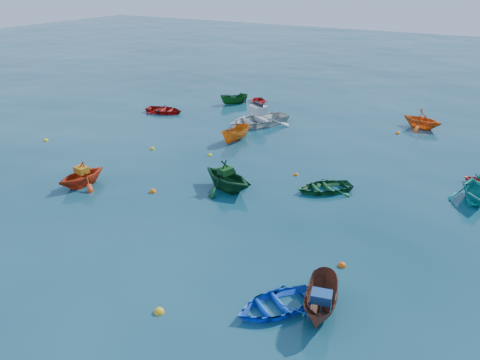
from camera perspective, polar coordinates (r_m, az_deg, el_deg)
The scene contains 24 objects.
ground at distance 22.49m, azimuth -6.47°, elevation -5.49°, with size 160.00×160.00×0.00m, color #093644.
sampan_brown_mid at distance 17.56m, azimuth 9.79°, elevation -15.49°, with size 1.13×3.00×1.16m, color brown.
dinghy_blue_se at distance 17.45m, azimuth 4.30°, elevation -15.42°, with size 2.20×3.07×0.64m, color blue.
dinghy_orange_w at distance 27.77m, azimuth -18.60°, elevation -0.62°, with size 2.46×2.85×1.50m, color red.
dinghy_green_e at distance 26.09m, azimuth 10.19°, elevation -1.30°, with size 2.20×3.07×0.64m, color #135228.
dinghy_cyan_se at distance 27.51m, azimuth 26.52°, elevation -2.25°, with size 2.56×2.97×1.57m, color teal.
dinghy_red_nw at distance 40.41m, azimuth -9.20°, elevation 8.10°, with size 2.32×3.24×0.67m, color #A0110D.
sampan_orange_n at distance 33.23m, azimuth -0.54°, elevation 4.82°, with size 1.10×2.91×1.13m, color orange.
dinghy_green_n at distance 25.86m, azimuth -1.60°, elevation -1.13°, with size 2.89×3.35×1.76m, color #0F4120.
dinghy_red_far at distance 42.67m, azimuth 2.24°, elevation 9.27°, with size 1.90×2.66×0.55m, color red.
dinghy_orange_far at distance 38.51m, azimuth 21.18°, elevation 5.93°, with size 2.59×3.00×1.58m, color orange.
sampan_green_far at distance 42.62m, azimuth -0.70°, elevation 9.27°, with size 0.98×2.59×1.00m, color #114C18.
motorboat_white at distance 36.83m, azimuth 2.19°, elevation 6.79°, with size 3.63×5.08×1.65m, color silver.
tarp_blue_a at distance 16.97m, azimuth 9.91°, elevation -13.85°, with size 0.72×0.54×0.35m, color navy.
tarp_orange_a at distance 27.43m, azimuth -18.77°, elevation 1.18°, with size 0.74×0.56×0.36m, color #C26F13.
tarp_green_b at distance 25.49m, azimuth -1.78°, elevation 1.09°, with size 0.75×0.57×0.37m, color #0F3F13.
buoy_ye_a at distance 17.51m, azimuth -9.82°, elevation -15.61°, with size 0.38×0.38×0.38m, color gold.
buoy_or_b at distance 19.97m, azimuth 12.31°, elevation -10.21°, with size 0.35×0.35×0.35m, color #D5550B.
buoy_ye_b at distance 35.93m, azimuth -22.59°, elevation 4.43°, with size 0.36×0.36×0.36m, color yellow.
buoy_or_c at distance 25.97m, azimuth -10.59°, elevation -1.46°, with size 0.39×0.39×0.39m, color #D7640B.
buoy_ye_c at distance 30.62m, azimuth -3.70°, elevation 3.01°, with size 0.29×0.29×0.29m, color #FFF11A.
buoy_or_d at distance 27.80m, azimuth 6.84°, elevation 0.59°, with size 0.29×0.29×0.29m, color orange.
buoy_ye_d at distance 32.17m, azimuth -10.65°, elevation 3.71°, with size 0.33×0.33×0.33m, color yellow.
buoy_or_e at distance 36.58m, azimuth 18.67°, elevation 5.37°, with size 0.34×0.34×0.34m, color orange.
Camera 1 is at (11.94, -15.44, 11.17)m, focal length 35.00 mm.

